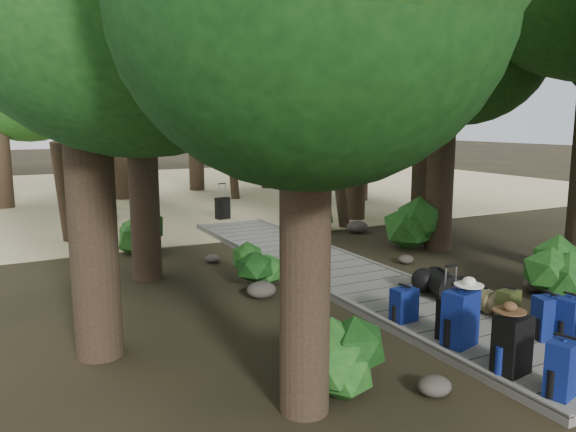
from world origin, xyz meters
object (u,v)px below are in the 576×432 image
backpack_left_b (512,342)px  suitcase_on_boardwalk (449,317)px  backpack_right_d (508,303)px  duffel_right_khaki (480,298)px  backpack_left_c (460,315)px  backpack_right_b (571,318)px  duffel_right_black (443,284)px  sun_lounger (301,199)px  kayak (105,213)px  backpack_left_a (563,365)px  backpack_left_d (404,303)px  lone_suitcase_on_sand (223,208)px  backpack_right_c (549,315)px

backpack_left_b → suitcase_on_boardwalk: (0.14, 1.20, -0.10)m
backpack_right_d → duffel_right_khaki: (-0.05, 0.51, -0.06)m
backpack_left_c → backpack_right_b: backpack_left_c is taller
duffel_right_black → sun_lounger: bearing=92.5°
suitcase_on_boardwalk → backpack_right_b: bearing=-51.6°
backpack_left_c → duffel_right_khaki: size_ratio=1.53×
kayak → sun_lounger: (6.77, -0.75, 0.12)m
duffel_right_khaki → suitcase_on_boardwalk: bearing=-147.5°
backpack_left_a → backpack_left_b: bearing=78.1°
backpack_left_c → sun_lounger: backpack_left_c is taller
sun_lounger → backpack_left_c: bearing=-111.5°
duffel_right_black → suitcase_on_boardwalk: 1.82m
duffel_right_black → duffel_right_khaki: bearing=-62.3°
backpack_left_d → lone_suitcase_on_sand: lone_suitcase_on_sand is taller
backpack_right_b → suitcase_on_boardwalk: backpack_right_b is taller
suitcase_on_boardwalk → kayak: bearing=82.4°
backpack_right_d → kayak: 13.34m
backpack_left_d → lone_suitcase_on_sand: 10.21m
kayak → sun_lounger: 6.81m
backpack_right_b → kayak: size_ratio=0.22×
duffel_right_black → lone_suitcase_on_sand: (-0.36, 9.58, 0.01)m
backpack_right_b → duffel_right_khaki: (-0.06, 1.54, -0.16)m
backpack_left_a → lone_suitcase_on_sand: backpack_left_a is taller
backpack_left_b → sun_lounger: backpack_left_b is taller
backpack_left_c → backpack_right_b: size_ratio=1.22×
backpack_left_a → backpack_right_c: backpack_left_a is taller
backpack_left_d → kayak: 12.36m
backpack_left_c → lone_suitcase_on_sand: (0.88, 11.25, -0.18)m
duffel_right_khaki → suitcase_on_boardwalk: suitcase_on_boardwalk is taller
backpack_right_d → lone_suitcase_on_sand: lone_suitcase_on_sand is taller
lone_suitcase_on_sand → backpack_left_c: bearing=-106.3°
backpack_right_b → backpack_right_c: bearing=117.3°
backpack_right_c → duffel_right_black: bearing=106.8°
backpack_right_c → kayak: bearing=121.4°
backpack_right_b → backpack_right_d: bearing=80.5°
backpack_right_b → sun_lounger: size_ratio=0.40×
backpack_left_b → backpack_right_b: (1.48, 0.32, -0.05)m
duffel_right_black → lone_suitcase_on_sand: bearing=110.9°
backpack_right_c → duffel_right_khaki: size_ratio=1.22×
backpack_right_d → backpack_right_b: bearing=-99.1°
backpack_left_a → kayak: 14.97m
backpack_left_b → backpack_right_c: 1.43m
sun_lounger → backpack_right_b: bearing=-105.0°
backpack_left_b → sun_lounger: bearing=62.4°
backpack_left_b → backpack_right_d: bearing=33.3°
backpack_right_d → backpack_left_d: bearing=146.2°
suitcase_on_boardwalk → backpack_right_d: bearing=-12.0°
backpack_left_a → kayak: bearing=83.4°
backpack_left_c → backpack_right_d: bearing=2.0°
duffel_right_khaki → suitcase_on_boardwalk: (-1.28, -0.66, 0.11)m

